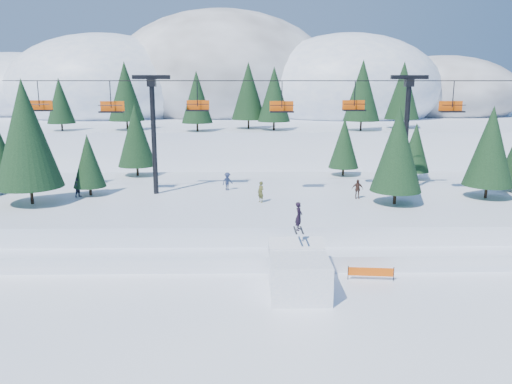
{
  "coord_description": "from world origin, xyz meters",
  "views": [
    {
      "loc": [
        -0.81,
        -25.43,
        12.0
      ],
      "look_at": [
        -0.31,
        6.0,
        5.2
      ],
      "focal_mm": 35.0,
      "sensor_mm": 36.0,
      "label": 1
    }
  ],
  "objects_px": {
    "banner_near": "(371,272)",
    "banner_far": "(408,257)",
    "chairlift": "(269,116)",
    "jump_kicker": "(299,272)"
  },
  "relations": [
    {
      "from": "chairlift",
      "to": "banner_near",
      "type": "distance_m",
      "value": 17.74
    },
    {
      "from": "jump_kicker",
      "to": "banner_near",
      "type": "xyz_separation_m",
      "value": [
        4.7,
        1.77,
        -0.71
      ]
    },
    {
      "from": "jump_kicker",
      "to": "chairlift",
      "type": "bearing_deg",
      "value": 94.06
    },
    {
      "from": "banner_near",
      "to": "banner_far",
      "type": "bearing_deg",
      "value": 40.01
    },
    {
      "from": "banner_near",
      "to": "banner_far",
      "type": "xyz_separation_m",
      "value": [
        3.14,
        2.64,
        0.0
      ]
    },
    {
      "from": "chairlift",
      "to": "banner_far",
      "type": "distance_m",
      "value": 17.12
    },
    {
      "from": "banner_far",
      "to": "chairlift",
      "type": "bearing_deg",
      "value": 127.69
    },
    {
      "from": "jump_kicker",
      "to": "banner_near",
      "type": "relative_size",
      "value": 1.8
    },
    {
      "from": "jump_kicker",
      "to": "banner_near",
      "type": "bearing_deg",
      "value": 20.64
    },
    {
      "from": "banner_near",
      "to": "banner_far",
      "type": "distance_m",
      "value": 4.1
    }
  ]
}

